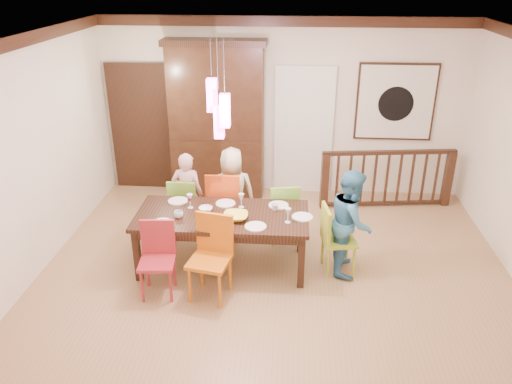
# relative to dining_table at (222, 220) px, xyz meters

# --- Properties ---
(floor) EXTENTS (6.00, 6.00, 0.00)m
(floor) POSITION_rel_dining_table_xyz_m (0.68, 0.01, -0.67)
(floor) COLOR #9B794B
(floor) RESTS_ON ground
(ceiling) EXTENTS (6.00, 6.00, 0.00)m
(ceiling) POSITION_rel_dining_table_xyz_m (0.68, 0.01, 2.23)
(ceiling) COLOR white
(ceiling) RESTS_ON wall_back
(wall_back) EXTENTS (6.00, 0.00, 6.00)m
(wall_back) POSITION_rel_dining_table_xyz_m (0.68, 2.51, 0.78)
(wall_back) COLOR beige
(wall_back) RESTS_ON floor
(wall_left) EXTENTS (0.00, 5.00, 5.00)m
(wall_left) POSITION_rel_dining_table_xyz_m (-2.32, 0.01, 0.78)
(wall_left) COLOR beige
(wall_left) RESTS_ON floor
(crown_molding) EXTENTS (6.00, 5.00, 0.16)m
(crown_molding) POSITION_rel_dining_table_xyz_m (0.68, 0.01, 2.15)
(crown_molding) COLOR black
(crown_molding) RESTS_ON wall_back
(panel_door) EXTENTS (1.04, 0.07, 2.24)m
(panel_door) POSITION_rel_dining_table_xyz_m (-1.72, 2.46, 0.38)
(panel_door) COLOR black
(panel_door) RESTS_ON wall_back
(white_doorway) EXTENTS (0.97, 0.05, 2.22)m
(white_doorway) POSITION_rel_dining_table_xyz_m (1.03, 2.47, 0.38)
(white_doorway) COLOR silver
(white_doorway) RESTS_ON wall_back
(painting) EXTENTS (1.25, 0.06, 1.25)m
(painting) POSITION_rel_dining_table_xyz_m (2.48, 2.47, 0.93)
(painting) COLOR black
(painting) RESTS_ON wall_back
(pendant_cluster) EXTENTS (0.27, 0.21, 1.14)m
(pendant_cluster) POSITION_rel_dining_table_xyz_m (0.00, -0.00, 1.44)
(pendant_cluster) COLOR #F549A1
(pendant_cluster) RESTS_ON ceiling
(dining_table) EXTENTS (2.18, 1.00, 0.75)m
(dining_table) POSITION_rel_dining_table_xyz_m (0.00, 0.00, 0.00)
(dining_table) COLOR black
(dining_table) RESTS_ON floor
(chair_far_left) EXTENTS (0.41, 0.41, 0.88)m
(chair_far_left) POSITION_rel_dining_table_xyz_m (-0.66, 0.82, -0.16)
(chair_far_left) COLOR #78BB38
(chair_far_left) RESTS_ON floor
(chair_far_mid) EXTENTS (0.48, 0.48, 1.04)m
(chair_far_mid) POSITION_rel_dining_table_xyz_m (-0.08, 0.78, -0.07)
(chair_far_mid) COLOR #C44213
(chair_far_mid) RESTS_ON floor
(chair_far_right) EXTENTS (0.48, 0.48, 0.90)m
(chair_far_right) POSITION_rel_dining_table_xyz_m (0.75, 0.72, -0.15)
(chair_far_right) COLOR #6FB137
(chair_far_right) RESTS_ON floor
(chair_near_left) EXTENTS (0.44, 0.44, 0.90)m
(chair_near_left) POSITION_rel_dining_table_xyz_m (-0.68, -0.68, -0.15)
(chair_near_left) COLOR maroon
(chair_near_left) RESTS_ON floor
(chair_near_mid) EXTENTS (0.53, 0.53, 1.00)m
(chair_near_mid) POSITION_rel_dining_table_xyz_m (-0.06, -0.68, -0.09)
(chair_near_mid) COLOR #C2610E
(chair_near_mid) RESTS_ON floor
(chair_end_right) EXTENTS (0.47, 0.47, 0.90)m
(chair_end_right) POSITION_rel_dining_table_xyz_m (1.48, 0.00, -0.15)
(chair_end_right) COLOR #9CB129
(chair_end_right) RESTS_ON floor
(china_hutch) EXTENTS (1.63, 0.46, 2.57)m
(china_hutch) POSITION_rel_dining_table_xyz_m (-0.40, 2.31, 0.62)
(china_hutch) COLOR black
(china_hutch) RESTS_ON floor
(balustrade) EXTENTS (2.14, 0.36, 0.96)m
(balustrade) POSITION_rel_dining_table_xyz_m (2.38, 1.96, -0.17)
(balustrade) COLOR black
(balustrade) RESTS_ON floor
(person_far_left) EXTENTS (0.48, 0.33, 1.24)m
(person_far_left) POSITION_rel_dining_table_xyz_m (-0.62, 0.84, -0.05)
(person_far_left) COLOR #FFC2CA
(person_far_left) RESTS_ON floor
(person_far_mid) EXTENTS (0.71, 0.53, 1.32)m
(person_far_mid) POSITION_rel_dining_table_xyz_m (0.02, 0.85, -0.01)
(person_far_mid) COLOR beige
(person_far_mid) RESTS_ON floor
(person_end_right) EXTENTS (0.57, 0.70, 1.37)m
(person_end_right) POSITION_rel_dining_table_xyz_m (1.62, 0.05, 0.02)
(person_end_right) COLOR teal
(person_end_right) RESTS_ON floor
(serving_bowl) EXTENTS (0.31, 0.31, 0.07)m
(serving_bowl) POSITION_rel_dining_table_xyz_m (0.19, -0.12, 0.12)
(serving_bowl) COLOR yellow
(serving_bowl) RESTS_ON dining_table
(small_bowl) EXTENTS (0.22, 0.22, 0.06)m
(small_bowl) POSITION_rel_dining_table_xyz_m (-0.22, 0.06, 0.11)
(small_bowl) COLOR white
(small_bowl) RESTS_ON dining_table
(cup_left) EXTENTS (0.14, 0.14, 0.09)m
(cup_left) POSITION_rel_dining_table_xyz_m (-0.52, -0.14, 0.13)
(cup_left) COLOR silver
(cup_left) RESTS_ON dining_table
(cup_right) EXTENTS (0.12, 0.12, 0.08)m
(cup_right) POSITION_rel_dining_table_xyz_m (0.66, 0.16, 0.12)
(cup_right) COLOR silver
(cup_right) RESTS_ON dining_table
(plate_far_left) EXTENTS (0.26, 0.26, 0.01)m
(plate_far_left) POSITION_rel_dining_table_xyz_m (-0.64, 0.32, 0.09)
(plate_far_left) COLOR white
(plate_far_left) RESTS_ON dining_table
(plate_far_mid) EXTENTS (0.26, 0.26, 0.01)m
(plate_far_mid) POSITION_rel_dining_table_xyz_m (0.00, 0.29, 0.09)
(plate_far_mid) COLOR white
(plate_far_mid) RESTS_ON dining_table
(plate_far_right) EXTENTS (0.26, 0.26, 0.01)m
(plate_far_right) POSITION_rel_dining_table_xyz_m (0.70, 0.29, 0.09)
(plate_far_right) COLOR white
(plate_far_right) RESTS_ON dining_table
(plate_near_left) EXTENTS (0.26, 0.26, 0.01)m
(plate_near_left) POSITION_rel_dining_table_xyz_m (-0.70, -0.31, 0.09)
(plate_near_left) COLOR white
(plate_near_left) RESTS_ON dining_table
(plate_near_mid) EXTENTS (0.26, 0.26, 0.01)m
(plate_near_mid) POSITION_rel_dining_table_xyz_m (0.45, -0.31, 0.09)
(plate_near_mid) COLOR white
(plate_near_mid) RESTS_ON dining_table
(plate_end_right) EXTENTS (0.26, 0.26, 0.01)m
(plate_end_right) POSITION_rel_dining_table_xyz_m (1.01, -0.01, 0.09)
(plate_end_right) COLOR white
(plate_end_right) RESTS_ON dining_table
(wine_glass_a) EXTENTS (0.08, 0.08, 0.19)m
(wine_glass_a) POSITION_rel_dining_table_xyz_m (-0.43, 0.15, 0.18)
(wine_glass_a) COLOR #590C19
(wine_glass_a) RESTS_ON dining_table
(wine_glass_b) EXTENTS (0.08, 0.08, 0.19)m
(wine_glass_b) POSITION_rel_dining_table_xyz_m (0.22, 0.21, 0.18)
(wine_glass_b) COLOR silver
(wine_glass_b) RESTS_ON dining_table
(wine_glass_c) EXTENTS (0.08, 0.08, 0.19)m
(wine_glass_c) POSITION_rel_dining_table_xyz_m (-0.13, -0.24, 0.18)
(wine_glass_c) COLOR #590C19
(wine_glass_c) RESTS_ON dining_table
(wine_glass_d) EXTENTS (0.08, 0.08, 0.19)m
(wine_glass_d) POSITION_rel_dining_table_xyz_m (0.83, -0.15, 0.18)
(wine_glass_d) COLOR silver
(wine_glass_d) RESTS_ON dining_table
(napkin) EXTENTS (0.18, 0.14, 0.01)m
(napkin) POSITION_rel_dining_table_xyz_m (0.01, -0.38, 0.09)
(napkin) COLOR #D83359
(napkin) RESTS_ON dining_table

